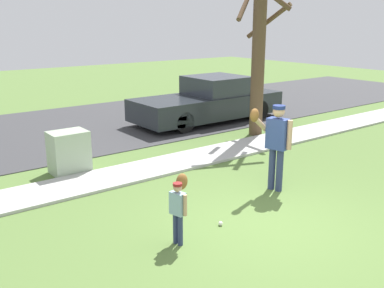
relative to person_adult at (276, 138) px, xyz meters
The scene contains 9 objects.
ground_plane 2.96m from the person_adult, 116.58° to the left, with size 48.00×48.00×0.00m, color #567538.
sidewalk_strip 3.03m from the person_adult, 115.68° to the left, with size 36.00×1.20×0.06m, color #B2B2AD.
road_surface 7.74m from the person_adult, 99.26° to the left, with size 36.00×6.80×0.02m, color #38383A.
person_adult is the anchor object (origin of this frame).
person_child 2.84m from the person_adult, 167.56° to the right, with size 0.44×0.47×1.03m.
baseball 2.23m from the person_adult, 162.98° to the right, with size 0.07×0.07×0.07m, color white.
utility_cabinet 4.52m from the person_adult, 128.94° to the left, with size 0.81×0.61×0.94m, color #9EB293.
street_tree_near 4.80m from the person_adult, 49.28° to the left, with size 1.85×1.88×5.05m.
parked_pickup_dark 6.46m from the person_adult, 62.11° to the left, with size 5.20×1.95×1.48m.
Camera 1 is at (-5.07, -4.57, 3.26)m, focal length 41.27 mm.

